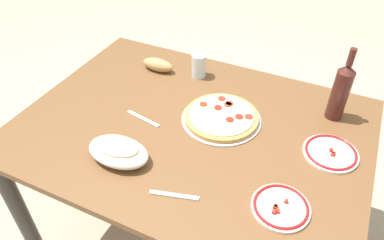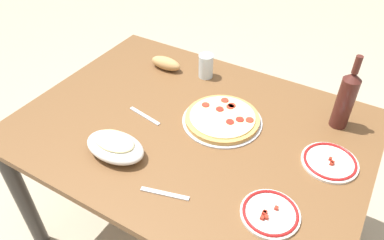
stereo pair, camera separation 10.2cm
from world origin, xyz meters
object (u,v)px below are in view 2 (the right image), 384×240
at_px(dining_table, 192,144).
at_px(bread_loaf, 166,63).
at_px(pepperoni_pizza, 222,119).
at_px(wine_bottle, 346,99).
at_px(baked_pasta_dish, 115,146).
at_px(side_plate_near, 270,213).
at_px(water_glass, 206,66).
at_px(side_plate_far, 330,162).

bearing_deg(dining_table, bread_loaf, -42.85).
height_order(pepperoni_pizza, wine_bottle, wine_bottle).
height_order(pepperoni_pizza, baked_pasta_dish, baked_pasta_dish).
bearing_deg(dining_table, side_plate_near, 150.33).
bearing_deg(side_plate_near, wine_bottle, -97.77).
xyz_separation_m(wine_bottle, water_glass, (0.64, -0.04, -0.07)).
distance_m(dining_table, side_plate_near, 0.51).
bearing_deg(pepperoni_pizza, bread_loaf, -27.41).
height_order(pepperoni_pizza, side_plate_near, pepperoni_pizza).
distance_m(wine_bottle, water_glass, 0.65).
bearing_deg(side_plate_far, pepperoni_pizza, -1.65).
height_order(wine_bottle, bread_loaf, wine_bottle).
height_order(pepperoni_pizza, bread_loaf, bread_loaf).
height_order(baked_pasta_dish, side_plate_near, baked_pasta_dish).
height_order(pepperoni_pizza, side_plate_far, pepperoni_pizza).
bearing_deg(baked_pasta_dish, wine_bottle, -138.68).
xyz_separation_m(pepperoni_pizza, wine_bottle, (-0.42, -0.22, 0.12)).
bearing_deg(side_plate_far, bread_loaf, -15.03).
relative_size(dining_table, baked_pasta_dish, 5.83).
relative_size(baked_pasta_dish, wine_bottle, 0.75).
bearing_deg(wine_bottle, water_glass, -3.54).
relative_size(dining_table, side_plate_near, 7.31).
relative_size(pepperoni_pizza, side_plate_far, 1.62).
relative_size(water_glass, side_plate_far, 0.56).
height_order(water_glass, side_plate_near, water_glass).
distance_m(baked_pasta_dish, bread_loaf, 0.62).
bearing_deg(bread_loaf, pepperoni_pizza, 152.59).
bearing_deg(dining_table, pepperoni_pizza, -137.16).
distance_m(baked_pasta_dish, wine_bottle, 0.90).
distance_m(side_plate_near, bread_loaf, 0.95).
xyz_separation_m(dining_table, side_plate_near, (-0.43, 0.25, 0.11)).
xyz_separation_m(wine_bottle, side_plate_far, (-0.03, 0.24, -0.12)).
height_order(baked_pasta_dish, wine_bottle, wine_bottle).
relative_size(pepperoni_pizza, wine_bottle, 1.04).
bearing_deg(baked_pasta_dish, pepperoni_pizza, -124.83).
xyz_separation_m(pepperoni_pizza, side_plate_near, (-0.34, 0.33, -0.01)).
distance_m(pepperoni_pizza, side_plate_near, 0.48).
relative_size(baked_pasta_dish, side_plate_far, 1.17).
relative_size(dining_table, pepperoni_pizza, 4.22).
bearing_deg(bread_loaf, baked_pasta_dish, 105.97).
height_order(dining_table, bread_loaf, bread_loaf).
xyz_separation_m(water_glass, side_plate_far, (-0.67, 0.27, -0.05)).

